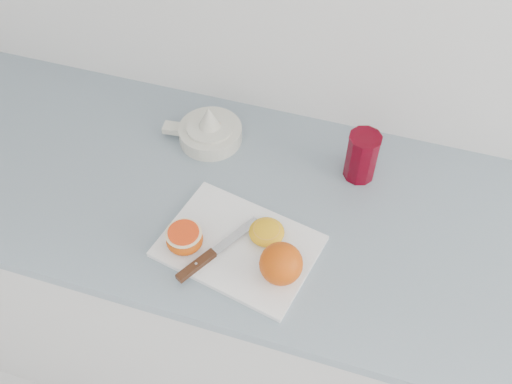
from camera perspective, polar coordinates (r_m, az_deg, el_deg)
counter at (r=1.65m, az=2.27°, el=-10.98°), size 2.48×0.64×0.89m
cutting_board at (r=1.21m, az=-1.74°, el=-5.44°), size 0.35×0.28×0.01m
whole_orange at (r=1.13m, az=2.52°, el=-7.18°), size 0.09×0.09×0.09m
half_orange at (r=1.19m, az=-7.17°, el=-4.65°), size 0.08×0.08×0.05m
squeezed_shell at (r=1.20m, az=1.07°, el=-4.01°), size 0.08×0.08×0.03m
paring_knife at (r=1.18m, az=-5.27°, el=-6.78°), size 0.12×0.20×0.01m
citrus_juicer at (r=1.40m, az=-4.68°, el=6.13°), size 0.20×0.16×0.10m
red_tumbler at (r=1.32m, az=10.52°, el=3.40°), size 0.08×0.08×0.12m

